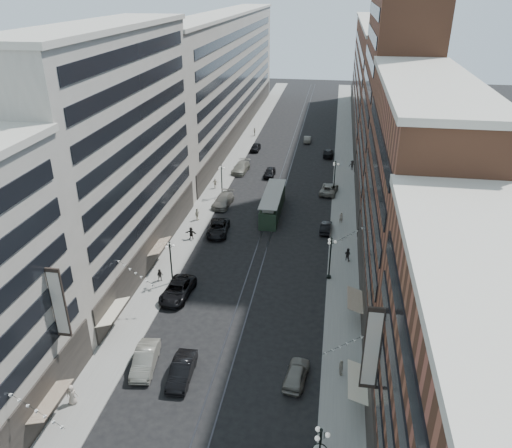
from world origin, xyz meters
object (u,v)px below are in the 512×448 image
Objects in this scene: lamppost_sw_mid at (222,180)px; car_5 at (182,370)px; pedestrian_1 at (72,395)px; car_7 at (218,228)px; pedestrian_2 at (160,275)px; car_9 at (255,147)px; lamppost_se_far at (330,257)px; car_4 at (296,374)px; car_14 at (307,139)px; pedestrian_5 at (191,233)px; pedestrian_7 at (348,254)px; car_1 at (145,359)px; pedestrian_4 at (341,368)px; car_12 at (328,153)px; car_2 at (178,290)px; streetcar at (273,204)px; pedestrian_8 at (341,218)px; car_11 at (329,189)px; car_extra_0 at (223,200)px; pedestrian_extra_0 at (197,214)px; pedestrian_9 at (352,165)px; pedestrian_6 at (215,183)px; lamppost_se_mid at (335,176)px; lamppost_sw_far at (171,261)px; car_10 at (326,227)px; pedestrian_extra_1 at (255,132)px; car_13 at (270,172)px; car_8 at (241,168)px.

car_5 is at bearing -82.26° from lamppost_sw_mid.
pedestrian_1 reaches higher than car_7.
pedestrian_2 is 0.35× the size of car_9.
car_4 is at bearing -97.69° from lamppost_se_far.
lamppost_sw_mid is at bearing 70.58° from car_14.
car_14 is (13.51, 61.18, -0.23)m from pedestrian_2.
pedestrian_5 is 1.02× the size of pedestrian_7.
pedestrian_5 reaches higher than car_5.
pedestrian_4 reaches higher than car_1.
car_12 is 44.22m from pedestrian_5.
pedestrian_2 is at bearing 142.19° from car_2.
streetcar is 10.69m from pedestrian_8.
lamppost_sw_mid is 2.89× the size of pedestrian_1.
car_11 is (15.20, 17.87, -0.05)m from car_7.
pedestrian_2 is 0.89× the size of pedestrian_8.
car_4 is 0.92× the size of car_12.
lamppost_sw_mid is 4.17m from car_extra_0.
car_5 is 33.26m from pedestrian_extra_0.
car_5 is 1.17× the size of car_9.
pedestrian_9 reaches higher than car_5.
car_9 is 2.57× the size of pedestrian_6.
car_5 is at bearing -79.12° from car_extra_0.
pedestrian_9 is at bearing 52.09° from pedestrian_2.
pedestrian_8 is (1.30, -12.25, -2.06)m from lamppost_se_mid.
car_11 is 30.20m from car_14.
car_5 is at bearing -84.64° from car_9.
lamppost_sw_far is 1.32× the size of car_10.
lamppost_se_far is 63.04m from pedestrian_extra_1.
pedestrian_4 is 0.88× the size of pedestrian_extra_1.
pedestrian_extra_1 is (-18.99, 60.07, -2.03)m from lamppost_se_far.
pedestrian_6 is 0.99× the size of pedestrian_8.
car_7 is (2.40, 13.76, -2.26)m from lamppost_sw_far.
pedestrian_9 is at bearing 37.61° from lamppost_sw_mid.
pedestrian_5 is 22.25m from pedestrian_8.
lamppost_se_mid is at bearing -26.22° from car_13.
car_9 is at bearing 90.87° from pedestrian_5.
pedestrian_5 reaches higher than car_8.
pedestrian_9 is (15.90, 58.75, 0.24)m from car_5.
car_4 reaches higher than car_13.
car_extra_0 is at bearing -5.20° from pedestrian_7.
streetcar reaches higher than pedestrian_extra_1.
pedestrian_9 reaches higher than car_13.
car_2 is at bearing 84.72° from car_1.
pedestrian_extra_0 is at bearing -103.75° from pedestrian_1.
car_5 is at bearing 85.14° from car_14.
car_14 is 2.40× the size of pedestrian_5.
pedestrian_8 is (21.68, -10.70, 0.01)m from pedestrian_6.
lamppost_se_mid is 13.88m from streetcar.
lamppost_se_far is 0.89× the size of car_8.
car_5 is 46.18m from pedestrian_6.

